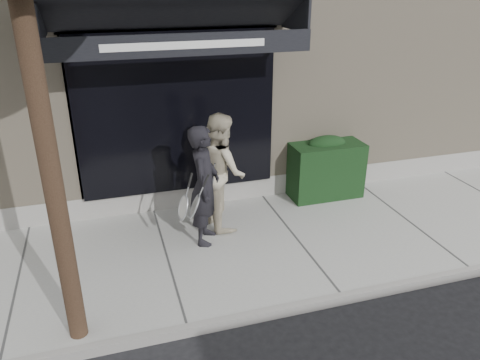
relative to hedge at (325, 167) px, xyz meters
name	(u,v)px	position (x,y,z in m)	size (l,w,h in m)	color
ground	(294,242)	(-1.10, -1.25, -0.66)	(80.00, 80.00, 0.00)	black
sidewalk	(294,239)	(-1.10, -1.25, -0.60)	(20.00, 3.00, 0.12)	gray
curb	(342,298)	(-1.10, -2.80, -0.59)	(20.00, 0.10, 0.14)	gray
building_facade	(214,29)	(-1.11, 3.71, 2.08)	(14.30, 8.04, 5.64)	tan
hedge	(325,167)	(0.00, 0.00, 0.00)	(1.30, 0.70, 1.14)	black
pedestrian_front	(204,186)	(-2.45, -0.96, 0.37)	(0.81, 0.88, 1.82)	black
pedestrian_back	(221,171)	(-2.09, -0.52, 0.39)	(0.82, 0.97, 1.86)	#BCB196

